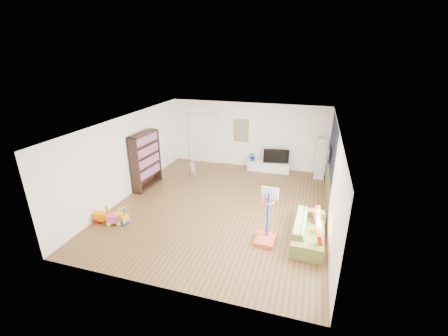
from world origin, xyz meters
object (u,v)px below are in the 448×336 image
(media_console, at_px, (269,167))
(sofa, at_px, (310,230))
(basketball_hoop, at_px, (267,217))
(bookshelf, at_px, (146,160))

(media_console, distance_m, sofa, 4.81)
(sofa, distance_m, basketball_hoop, 1.24)
(media_console, xyz_separation_m, bookshelf, (-3.99, -2.74, 0.80))
(media_console, distance_m, bookshelf, 4.90)
(basketball_hoop, bearing_deg, sofa, 25.28)
(sofa, xyz_separation_m, basketball_hoop, (-1.07, -0.44, 0.45))
(media_console, height_order, basketball_hoop, basketball_hoop)
(media_console, height_order, sofa, sofa)
(media_console, relative_size, bookshelf, 0.84)
(sofa, height_order, basketball_hoop, basketball_hoop)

